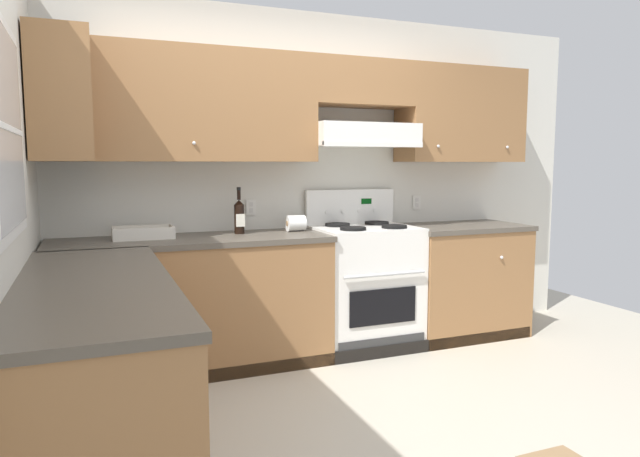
% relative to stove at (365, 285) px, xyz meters
% --- Properties ---
extents(ground_plane, '(7.04, 7.04, 0.00)m').
position_rel_stove_xyz_m(ground_plane, '(-0.68, -1.25, -0.48)').
color(ground_plane, '#B2AA99').
extents(wall_back, '(4.68, 0.57, 2.55)m').
position_rel_stove_xyz_m(wall_back, '(-0.28, 0.27, 1.00)').
color(wall_back, silver).
rests_on(wall_back, ground_plane).
extents(wall_left, '(0.47, 4.00, 2.55)m').
position_rel_stove_xyz_m(wall_left, '(-2.27, -1.03, 0.87)').
color(wall_left, silver).
rests_on(wall_left, ground_plane).
extents(counter_back_run, '(3.60, 0.65, 0.91)m').
position_rel_stove_xyz_m(counter_back_run, '(-0.54, -0.01, -0.03)').
color(counter_back_run, olive).
rests_on(counter_back_run, ground_plane).
extents(counter_left_run, '(0.63, 1.91, 0.91)m').
position_rel_stove_xyz_m(counter_left_run, '(-1.93, -1.26, -0.03)').
color(counter_left_run, olive).
rests_on(counter_left_run, ground_plane).
extents(stove, '(0.76, 0.62, 1.20)m').
position_rel_stove_xyz_m(stove, '(0.00, 0.00, 0.00)').
color(stove, white).
rests_on(stove, ground_plane).
extents(wine_bottle, '(0.07, 0.07, 0.33)m').
position_rel_stove_xyz_m(wine_bottle, '(-0.95, 0.10, 0.56)').
color(wine_bottle, black).
rests_on(wine_bottle, counter_back_run).
extents(bowl, '(0.39, 0.22, 0.08)m').
position_rel_stove_xyz_m(bowl, '(-1.61, 0.07, 0.46)').
color(bowl, beige).
rests_on(bowl, counter_back_run).
extents(paper_towel_roll, '(0.14, 0.12, 0.12)m').
position_rel_stove_xyz_m(paper_towel_roll, '(-0.53, 0.09, 0.49)').
color(paper_towel_roll, white).
rests_on(paper_towel_roll, counter_back_run).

